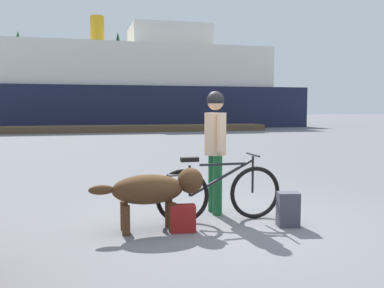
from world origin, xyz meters
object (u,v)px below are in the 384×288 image
at_px(bicycle, 219,193).
at_px(dog, 155,190).
at_px(ferry_boat, 139,89).
at_px(person_cyclist, 215,139).
at_px(backpack, 288,209).
at_px(handbag_pannier, 183,218).

distance_m(bicycle, dog, 0.97).
xyz_separation_m(dog, ferry_boat, (3.41, 29.25, 2.55)).
bearing_deg(dog, person_cyclist, 32.96).
height_order(backpack, handbag_pannier, backpack).
relative_size(person_cyclist, ferry_boat, 0.07).
relative_size(person_cyclist, handbag_pannier, 5.29).
height_order(bicycle, dog, bicycle).
bearing_deg(person_cyclist, ferry_boat, 85.20).
bearing_deg(ferry_boat, bicycle, -94.89).
distance_m(backpack, handbag_pannier, 1.41).
xyz_separation_m(bicycle, dog, (-0.93, -0.23, 0.13)).
distance_m(dog, handbag_pannier, 0.51).
height_order(person_cyclist, ferry_boat, ferry_boat).
height_order(backpack, ferry_boat, ferry_boat).
distance_m(bicycle, person_cyclist, 0.83).
xyz_separation_m(dog, handbag_pannier, (0.34, -0.14, -0.36)).
bearing_deg(person_cyclist, dog, -147.04).
bearing_deg(person_cyclist, bicycle, -100.81).
height_order(person_cyclist, handbag_pannier, person_cyclist).
bearing_deg(backpack, person_cyclist, 128.93).
bearing_deg(ferry_boat, backpack, -93.24).
xyz_separation_m(handbag_pannier, ferry_boat, (3.08, 29.39, 2.91)).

